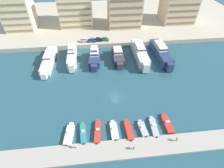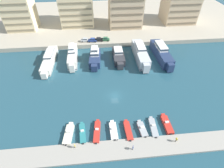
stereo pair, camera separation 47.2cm
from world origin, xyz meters
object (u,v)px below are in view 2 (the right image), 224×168
pedestrian_near_edge (133,147)px  yacht_charcoal_center_left (118,56)px  car_silver_far_left (85,40)px  yacht_silver_center (140,54)px  car_blue_left (92,40)px  motorboat_grey_mid_right (153,127)px  car_green_center_left (105,39)px  motorboat_cream_far_left (69,134)px  motorboat_teal_left (83,133)px  car_black_mid_left (99,39)px  motorboat_red_mid_left (97,132)px  pedestrian_far_side (75,145)px  yacht_ivory_far_left (49,60)px  motorboat_red_right (167,124)px  motorboat_red_center (128,131)px  motorboat_grey_center_right (142,129)px  pedestrian_mid_deck (177,139)px  yacht_navy_center_right (161,53)px  yacht_navy_mid_left (95,57)px  motorboat_white_center_left (113,131)px  yacht_ivory_left (73,55)px

pedestrian_near_edge → yacht_charcoal_center_left: bearing=87.8°
yacht_charcoal_center_left → car_silver_far_left: bearing=135.6°
yacht_silver_center → car_blue_left: yacht_silver_center is taller
motorboat_grey_mid_right → car_blue_left: (-16.60, 50.59, 2.55)m
yacht_silver_center → car_green_center_left: size_ratio=5.29×
motorboat_cream_far_left → car_green_center_left: size_ratio=1.76×
motorboat_teal_left → car_blue_left: car_blue_left is taller
car_green_center_left → yacht_silver_center: bearing=-44.8°
yacht_charcoal_center_left → car_black_mid_left: yacht_charcoal_center_left is taller
motorboat_red_mid_left → pedestrian_far_side: 7.31m
yacht_ivory_far_left → motorboat_red_right: size_ratio=3.00×
motorboat_red_center → pedestrian_near_edge: size_ratio=4.31×
pedestrian_near_edge → car_silver_far_left: bearing=102.9°
motorboat_red_mid_left → pedestrian_near_edge: bearing=-34.6°
motorboat_teal_left → pedestrian_near_edge: size_ratio=4.31×
motorboat_grey_center_right → pedestrian_far_side: bearing=-168.1°
yacht_charcoal_center_left → motorboat_red_right: bearing=-74.8°
motorboat_red_right → pedestrian_mid_deck: pedestrian_mid_deck is taller
pedestrian_far_side → motorboat_red_mid_left: bearing=36.4°
pedestrian_near_edge → car_blue_left: bearing=99.4°
motorboat_red_right → pedestrian_far_side: (-26.27, -4.85, 1.16)m
motorboat_red_mid_left → pedestrian_near_edge: size_ratio=4.80×
motorboat_teal_left → yacht_ivory_far_left: bearing=112.1°
car_blue_left → car_green_center_left: (6.36, 0.43, 0.00)m
motorboat_cream_far_left → motorboat_red_mid_left: bearing=-0.1°
car_silver_far_left → car_green_center_left: (10.04, -0.15, 0.00)m
motorboat_cream_far_left → pedestrian_far_side: bearing=-64.3°
motorboat_red_center → car_blue_left: (-9.17, 50.99, 2.48)m
motorboat_red_center → pedestrian_far_side: 15.11m
motorboat_red_center → motorboat_grey_mid_right: (7.43, 0.40, -0.07)m
yacht_ivory_far_left → yacht_navy_center_right: size_ratio=0.99×
yacht_silver_center → pedestrian_far_side: yacht_silver_center is taller
yacht_navy_mid_left → motorboat_cream_far_left: yacht_navy_mid_left is taller
yacht_navy_mid_left → car_black_mid_left: size_ratio=3.71×
yacht_navy_mid_left → car_blue_left: yacht_navy_mid_left is taller
yacht_silver_center → motorboat_grey_mid_right: (-4.21, -36.66, -2.04)m
yacht_silver_center → pedestrian_near_edge: (-11.38, -42.78, -0.89)m
yacht_silver_center → car_black_mid_left: yacht_silver_center is taller
yacht_navy_center_right → motorboat_teal_left: 49.69m
yacht_navy_mid_left → motorboat_cream_far_left: 37.14m
yacht_navy_mid_left → motorboat_grey_mid_right: size_ratio=2.07×
yacht_navy_center_right → motorboat_teal_left: (-33.83, -36.35, -1.89)m
motorboat_white_center_left → car_black_mid_left: car_black_mid_left is taller
motorboat_red_mid_left → car_green_center_left: size_ratio=1.88×
yacht_silver_center → car_green_center_left: yacht_silver_center is taller
motorboat_cream_far_left → pedestrian_far_side: 4.91m
motorboat_white_center_left → motorboat_red_right: 15.83m
yacht_navy_center_right → car_blue_left: bearing=154.7°
motorboat_white_center_left → pedestrian_near_edge: pedestrian_near_edge is taller
yacht_ivory_left → motorboat_cream_far_left: yacht_ivory_left is taller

